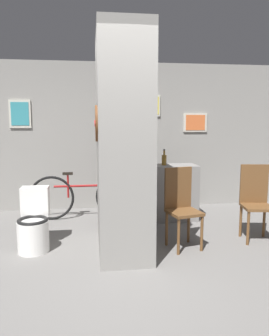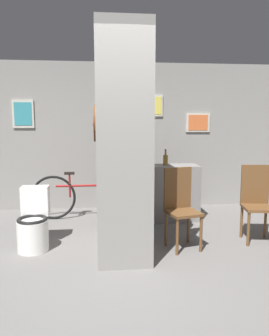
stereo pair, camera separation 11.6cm
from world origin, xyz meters
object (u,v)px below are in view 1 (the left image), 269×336
toilet (34,225)px  chair_near_pillar (181,204)px  bottle_tall (164,159)px  chair_by_doorway (256,199)px  bicycle (85,196)px

toilet → chair_near_pillar: (1.82, -0.13, 0.23)m
chair_near_pillar → bottle_tall: 1.24m
chair_by_doorway → bicycle: chair_by_doorway is taller
toilet → chair_by_doorway: 2.89m
chair_by_doorway → bicycle: bearing=160.4°
chair_by_doorway → bottle_tall: size_ratio=3.89×
toilet → bottle_tall: bearing=29.2°
toilet → chair_near_pillar: 1.84m
toilet → bicycle: (0.60, 1.23, 0.06)m
toilet → chair_by_doorway: chair_by_doorway is taller
chair_by_doorway → bottle_tall: bottle_tall is taller
toilet → chair_by_doorway: size_ratio=0.75×
bicycle → bottle_tall: bearing=-8.7°
toilet → bottle_tall: bottle_tall is taller
chair_near_pillar → bicycle: size_ratio=0.56×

